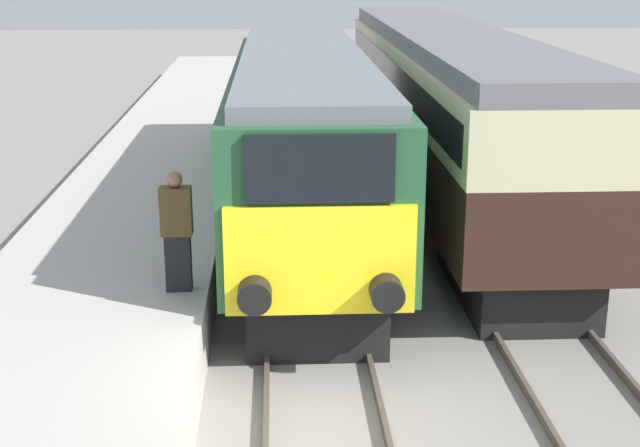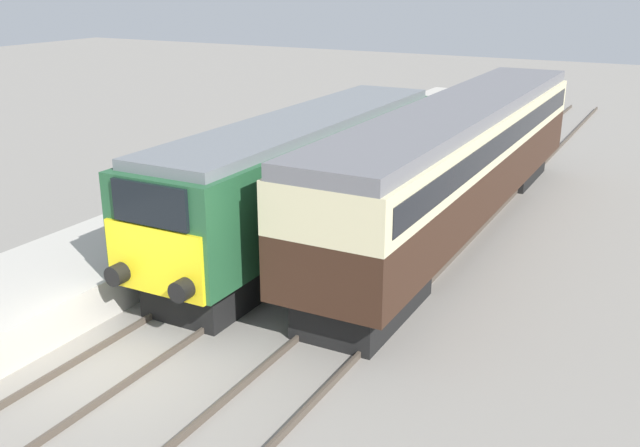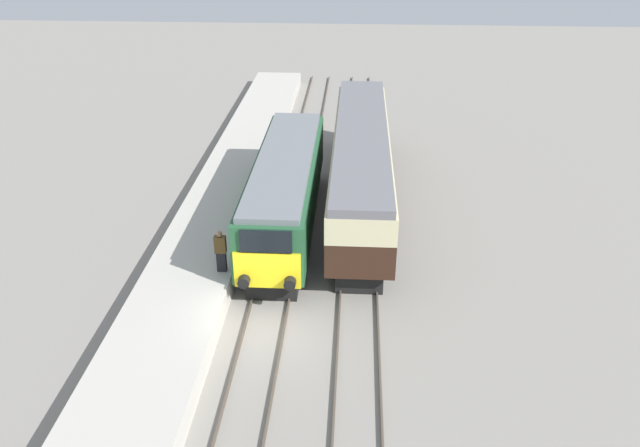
# 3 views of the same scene
# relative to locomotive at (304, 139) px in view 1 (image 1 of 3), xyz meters

# --- Properties ---
(ground_plane) EXTENTS (120.00, 120.00, 0.00)m
(ground_plane) POSITION_rel_locomotive_xyz_m (0.00, -7.73, -2.05)
(ground_plane) COLOR gray
(platform_left) EXTENTS (3.50, 50.00, 0.91)m
(platform_left) POSITION_rel_locomotive_xyz_m (-3.30, 0.27, -1.59)
(platform_left) COLOR #B7B2A8
(platform_left) RESTS_ON ground_plane
(rails_near_track) EXTENTS (1.51, 60.00, 0.14)m
(rails_near_track) POSITION_rel_locomotive_xyz_m (0.00, -2.73, -1.98)
(rails_near_track) COLOR #4C4238
(rails_near_track) RESTS_ON ground_plane
(rails_far_track) EXTENTS (1.50, 60.00, 0.14)m
(rails_far_track) POSITION_rel_locomotive_xyz_m (3.40, -2.73, -1.98)
(rails_far_track) COLOR #4C4238
(rails_far_track) RESTS_ON ground_plane
(locomotive) EXTENTS (2.70, 13.14, 3.68)m
(locomotive) POSITION_rel_locomotive_xyz_m (0.00, 0.00, 0.00)
(locomotive) COLOR black
(locomotive) RESTS_ON ground_plane
(passenger_carriage) EXTENTS (2.75, 17.49, 3.89)m
(passenger_carriage) POSITION_rel_locomotive_xyz_m (3.40, 3.19, 0.31)
(passenger_carriage) COLOR black
(passenger_carriage) RESTS_ON ground_plane
(person_on_platform) EXTENTS (0.44, 0.26, 1.74)m
(person_on_platform) POSITION_rel_locomotive_xyz_m (-1.96, -5.16, -0.27)
(person_on_platform) COLOR black
(person_on_platform) RESTS_ON platform_left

